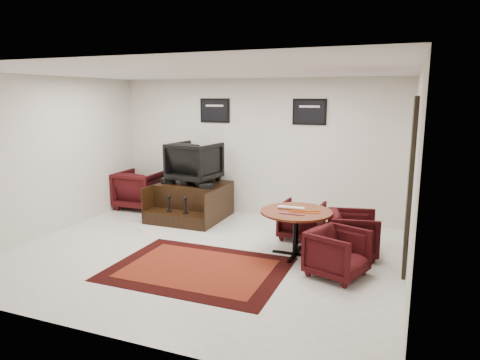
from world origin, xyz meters
name	(u,v)px	position (x,y,z in m)	size (l,w,h in m)	color
ground	(202,253)	(0.00, 0.00, 0.00)	(6.00, 6.00, 0.00)	silver
room_shell	(229,141)	(0.41, 0.12, 1.79)	(6.02, 5.02, 2.81)	silver
area_rug	(198,269)	(0.22, -0.58, 0.01)	(2.47, 1.85, 0.01)	black
shine_podium	(192,202)	(-1.12, 1.80, 0.32)	(1.36, 1.40, 0.70)	black
shine_chair	(195,160)	(-1.12, 1.94, 1.16)	(0.90, 0.84, 0.92)	black
shoes_pair	(168,180)	(-1.61, 1.71, 0.75)	(0.29, 0.34, 0.11)	black
polish_kit	(207,186)	(-0.64, 1.51, 0.74)	(0.25, 0.17, 0.09)	black
umbrella_black	(154,196)	(-1.92, 1.63, 0.40)	(0.30, 0.11, 0.81)	black
umbrella_hooked	(161,194)	(-1.89, 1.84, 0.42)	(0.31, 0.12, 0.83)	black
armchair_side	(139,188)	(-2.55, 2.03, 0.46)	(0.89, 0.83, 0.92)	black
meeting_table	(296,216)	(1.38, 0.48, 0.63)	(1.10, 1.10, 0.72)	#3F1409
table_chair_back	(302,218)	(1.28, 1.32, 0.36)	(0.69, 0.65, 0.71)	black
table_chair_window	(353,232)	(2.21, 0.81, 0.38)	(0.74, 0.69, 0.76)	black
table_chair_corner	(338,251)	(2.11, -0.09, 0.36)	(0.71, 0.66, 0.73)	black
paper_roll	(291,208)	(1.29, 0.53, 0.74)	(0.05, 0.05, 0.42)	white
table_clutter	(302,212)	(1.49, 0.41, 0.72)	(0.57, 0.37, 0.01)	#D04A0B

